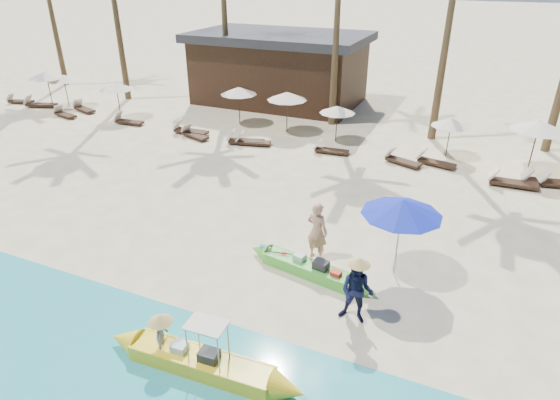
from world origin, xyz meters
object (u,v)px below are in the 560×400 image
at_px(tourist, 317,231).
at_px(blue_umbrella, 402,207).
at_px(yellow_canoe, 201,362).
at_px(green_canoe, 309,269).

relative_size(tourist, blue_umbrella, 0.79).
bearing_deg(blue_umbrella, yellow_canoe, -120.41).
xyz_separation_m(yellow_canoe, blue_umbrella, (3.18, 5.42, 1.96)).
bearing_deg(tourist, blue_umbrella, -163.94).
distance_m(yellow_canoe, tourist, 5.36).
distance_m(green_canoe, blue_umbrella, 3.18).
xyz_separation_m(green_canoe, tourist, (-0.11, 0.90, 0.75)).
distance_m(tourist, blue_umbrella, 2.67).
relative_size(green_canoe, tourist, 2.45).
bearing_deg(green_canoe, tourist, 107.17).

